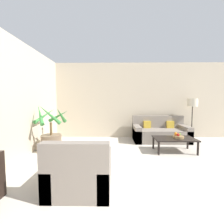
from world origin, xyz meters
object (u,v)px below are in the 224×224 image
Objects in this scene: coffee_table at (174,140)px; fruit_bowl at (178,137)px; apple_red at (178,135)px; floor_lamp at (193,105)px; sofa_loveseat at (160,133)px; apple_green at (180,134)px; ottoman at (86,156)px; potted_palm at (51,137)px; armchair at (81,172)px; orange_fruit at (176,134)px.

fruit_bowl is at bearing -9.26° from coffee_table.
floor_lamp is at bearing 51.79° from apple_red.
sofa_loveseat is at bearing -171.27° from floor_lamp.
coffee_table is at bearing -162.89° from apple_green.
floor_lamp is 1.35× the size of coffee_table.
apple_red reaches higher than ottoman.
potted_palm reaches higher than armchair.
floor_lamp is at bearing 49.15° from orange_fruit.
armchair is at bearing -126.30° from sofa_loveseat.
apple_red is (0.08, -0.04, 0.14)m from coffee_table.
floor_lamp is (1.14, 0.17, 0.93)m from sofa_loveseat.
floor_lamp is 20.91× the size of apple_green.
floor_lamp reaches higher than apple_green.
apple_red is 2.74m from armchair.
coffee_table is at bearing 170.74° from fruit_bowl.
potted_palm reaches higher than apple_green.
floor_lamp is 19.10× the size of apple_red.
potted_palm reaches higher than apple_red.
sofa_loveseat is at bearing 92.65° from coffee_table.
sofa_loveseat is at bearing 42.93° from ottoman.
orange_fruit is (0.06, 0.05, 0.14)m from coffee_table.
apple_green is (0.05, 0.06, 0.06)m from fruit_bowl.
sofa_loveseat is 1.10m from fruit_bowl.
ottoman is (-2.22, -0.95, -0.26)m from orange_fruit.
orange_fruit is (0.11, -1.02, 0.20)m from sofa_loveseat.
potted_palm reaches higher than coffee_table.
coffee_table is at bearing -131.12° from floor_lamp.
ottoman is (-2.26, -0.88, -0.19)m from fruit_bowl.
fruit_bowl is at bearing 37.66° from armchair.
coffee_table is 0.12m from fruit_bowl.
coffee_table is at bearing -87.35° from sofa_loveseat.
potted_palm is at bearing 140.73° from ottoman.
potted_palm is at bearing -179.81° from coffee_table.
fruit_bowl is at bearing -128.05° from floor_lamp.
fruit_bowl is (0.15, -1.09, 0.12)m from sofa_loveseat.
sofa_loveseat is 6.52× the size of fruit_bowl.
coffee_table is 2.70m from armchair.
apple_red is at bearing -25.89° from coffee_table.
orange_fruit is (-0.10, 0.01, 0.01)m from apple_green.
potted_palm is at bearing 179.54° from apple_red.
fruit_bowl is (-0.99, -1.26, -0.80)m from floor_lamp.
sofa_loveseat is 1.25× the size of floor_lamp.
fruit_bowl is 3.65× the size of apple_red.
armchair is (-2.16, -1.67, -0.19)m from apple_red.
floor_lamp is 1.79m from apple_red.
floor_lamp reaches higher than coffee_table.
potted_palm is 4.72× the size of fruit_bowl.
ottoman is at bearing -159.06° from apple_red.
ottoman is (-0.07, 0.81, -0.06)m from armchair.
potted_palm is 18.83× the size of apple_green.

